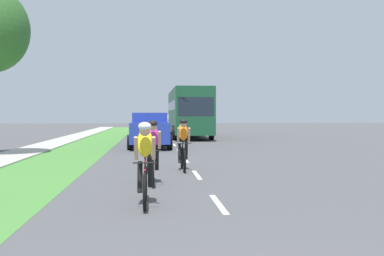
# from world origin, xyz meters

# --- Properties ---
(ground_plane) EXTENTS (120.00, 120.00, 0.00)m
(ground_plane) POSITION_xyz_m (0.00, 20.00, 0.00)
(ground_plane) COLOR #4C4C4F
(grass_verge) EXTENTS (2.76, 70.00, 0.01)m
(grass_verge) POSITION_xyz_m (-4.65, 20.00, 0.00)
(grass_verge) COLOR #478438
(grass_verge) RESTS_ON ground_plane
(sidewalk_concrete) EXTENTS (1.79, 70.00, 0.10)m
(sidewalk_concrete) POSITION_xyz_m (-6.93, 20.00, 0.00)
(sidewalk_concrete) COLOR #B2ADA3
(sidewalk_concrete) RESTS_ON ground_plane
(lane_markings_center) EXTENTS (0.12, 53.80, 0.01)m
(lane_markings_center) POSITION_xyz_m (0.00, 24.00, 0.00)
(lane_markings_center) COLOR white
(lane_markings_center) RESTS_ON ground_plane
(cyclist_lead) EXTENTS (0.42, 1.72, 1.58)m
(cyclist_lead) POSITION_xyz_m (-1.40, 6.00, 0.81)
(cyclist_lead) COLOR black
(cyclist_lead) RESTS_ON ground_plane
(cyclist_trailing) EXTENTS (0.42, 1.72, 1.58)m
(cyclist_trailing) POSITION_xyz_m (-1.25, 8.53, 0.81)
(cyclist_trailing) COLOR black
(cyclist_trailing) RESTS_ON ground_plane
(cyclist_distant) EXTENTS (0.42, 1.72, 1.58)m
(cyclist_distant) POSITION_xyz_m (-0.31, 11.01, 0.81)
(cyclist_distant) COLOR black
(cyclist_distant) RESTS_ON ground_plane
(suv_blue) EXTENTS (2.15, 4.70, 1.79)m
(suv_blue) POSITION_xyz_m (-1.35, 20.23, 0.95)
(suv_blue) COLOR #23389E
(suv_blue) RESTS_ON ground_plane
(bus_dark_green) EXTENTS (2.78, 11.60, 3.48)m
(bus_dark_green) POSITION_xyz_m (1.47, 30.34, 1.98)
(bus_dark_green) COLOR #194C2D
(bus_dark_green) RESTS_ON ground_plane
(sedan_silver) EXTENTS (1.98, 4.30, 1.52)m
(sedan_silver) POSITION_xyz_m (1.63, 48.49, 0.77)
(sedan_silver) COLOR #A5A8AD
(sedan_silver) RESTS_ON ground_plane
(pickup_white) EXTENTS (2.22, 5.10, 1.64)m
(pickup_white) POSITION_xyz_m (1.54, 59.27, 0.83)
(pickup_white) COLOR silver
(pickup_white) RESTS_ON ground_plane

